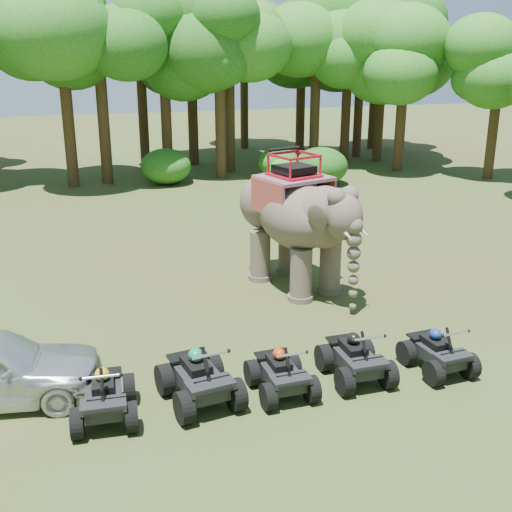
# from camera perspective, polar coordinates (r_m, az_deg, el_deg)

# --- Properties ---
(ground) EXTENTS (110.00, 110.00, 0.00)m
(ground) POSITION_cam_1_polar(r_m,az_deg,el_deg) (15.72, 1.24, -7.92)
(ground) COLOR #47381E
(ground) RESTS_ON ground
(elephant) EXTENTS (3.50, 5.27, 4.07)m
(elephant) POSITION_cam_1_polar(r_m,az_deg,el_deg) (18.79, 3.49, 3.17)
(elephant) COLOR brown
(elephant) RESTS_ON ground
(atv_0) EXTENTS (1.33, 1.76, 1.25)m
(atv_0) POSITION_cam_1_polar(r_m,az_deg,el_deg) (12.96, -13.43, -11.50)
(atv_0) COLOR black
(atv_0) RESTS_ON ground
(atv_1) EXTENTS (1.64, 2.05, 1.37)m
(atv_1) POSITION_cam_1_polar(r_m,az_deg,el_deg) (13.19, -5.09, -10.16)
(atv_1) COLOR black
(atv_1) RESTS_ON ground
(atv_2) EXTENTS (1.23, 1.64, 1.18)m
(atv_2) POSITION_cam_1_polar(r_m,az_deg,el_deg) (13.48, 2.26, -9.88)
(atv_2) COLOR black
(atv_2) RESTS_ON ground
(atv_3) EXTENTS (1.27, 1.72, 1.26)m
(atv_3) POSITION_cam_1_polar(r_m,az_deg,el_deg) (14.16, 8.87, -8.45)
(atv_3) COLOR black
(atv_3) RESTS_ON ground
(atv_4) EXTENTS (1.29, 1.68, 1.17)m
(atv_4) POSITION_cam_1_polar(r_m,az_deg,el_deg) (14.89, 15.91, -7.76)
(atv_4) COLOR black
(atv_4) RESTS_ON ground
(tree_0) EXTENTS (5.79, 5.79, 8.27)m
(tree_0) POSITION_cam_1_polar(r_m,az_deg,el_deg) (37.86, -10.10, 13.90)
(tree_0) COLOR #195114
(tree_0) RESTS_ON ground
(tree_1) EXTENTS (6.09, 6.09, 8.70)m
(tree_1) POSITION_cam_1_polar(r_m,az_deg,el_deg) (36.13, -2.37, 14.29)
(tree_1) COLOR #195114
(tree_1) RESTS_ON ground
(tree_2) EXTENTS (6.47, 6.47, 9.24)m
(tree_2) POSITION_cam_1_polar(r_m,az_deg,el_deg) (38.51, 5.32, 14.89)
(tree_2) COLOR #195114
(tree_2) RESTS_ON ground
(tree_3) EXTENTS (5.58, 5.58, 7.97)m
(tree_3) POSITION_cam_1_polar(r_m,az_deg,el_deg) (37.27, 12.84, 13.43)
(tree_3) COLOR #195114
(tree_3) RESTS_ON ground
(tree_4) EXTENTS (5.14, 5.14, 7.35)m
(tree_4) POSITION_cam_1_polar(r_m,az_deg,el_deg) (36.46, 20.50, 12.15)
(tree_4) COLOR #195114
(tree_4) RESTS_ON ground
(tree_27) EXTENTS (6.38, 6.38, 9.12)m
(tree_27) POSITION_cam_1_polar(r_m,az_deg,el_deg) (33.67, -16.55, 13.62)
(tree_27) COLOR #195114
(tree_27) RESTS_ON ground
(tree_28) EXTENTS (5.07, 5.07, 7.25)m
(tree_28) POSITION_cam_1_polar(r_m,az_deg,el_deg) (45.09, 13.00, 13.76)
(tree_28) COLOR #195114
(tree_28) RESTS_ON ground
(tree_29) EXTENTS (6.29, 6.29, 8.98)m
(tree_29) POSITION_cam_1_polar(r_m,az_deg,el_deg) (40.28, 11.05, 14.61)
(tree_29) COLOR #195114
(tree_29) RESTS_ON ground
(tree_31) EXTENTS (5.77, 5.77, 8.24)m
(tree_31) POSITION_cam_1_polar(r_m,az_deg,el_deg) (41.65, 9.17, 14.32)
(tree_31) COLOR #195114
(tree_31) RESTS_ON ground
(tree_33) EXTENTS (6.13, 6.13, 8.76)m
(tree_33) POSITION_cam_1_polar(r_m,az_deg,el_deg) (34.46, -3.23, 14.13)
(tree_33) COLOR #195114
(tree_33) RESTS_ON ground
(tree_34) EXTENTS (6.41, 6.41, 9.16)m
(tree_34) POSITION_cam_1_polar(r_m,az_deg,el_deg) (42.24, 4.02, 15.19)
(tree_34) COLOR #195114
(tree_34) RESTS_ON ground
(tree_35) EXTENTS (6.50, 6.50, 9.28)m
(tree_35) POSITION_cam_1_polar(r_m,az_deg,el_deg) (34.01, -13.59, 14.04)
(tree_35) COLOR #195114
(tree_35) RESTS_ON ground
(tree_36) EXTENTS (6.21, 6.21, 8.87)m
(tree_36) POSITION_cam_1_polar(r_m,az_deg,el_deg) (35.27, -8.09, 14.16)
(tree_36) COLOR #195114
(tree_36) RESTS_ON ground
(tree_37) EXTENTS (6.27, 6.27, 8.95)m
(tree_37) POSITION_cam_1_polar(r_m,az_deg,el_deg) (40.25, 8.09, 14.74)
(tree_37) COLOR #195114
(tree_37) RESTS_ON ground
(tree_38) EXTENTS (5.73, 5.73, 8.18)m
(tree_38) POSITION_cam_1_polar(r_m,az_deg,el_deg) (45.12, 10.48, 14.52)
(tree_38) COLOR #195114
(tree_38) RESTS_ON ground
(tree_40) EXTENTS (5.64, 5.64, 8.05)m
(tree_40) POSITION_cam_1_polar(r_m,az_deg,el_deg) (44.60, -1.06, 14.68)
(tree_40) COLOR #195114
(tree_40) RESTS_ON ground
(tree_41) EXTENTS (6.67, 6.67, 9.52)m
(tree_41) POSITION_cam_1_polar(r_m,az_deg,el_deg) (38.59, -5.73, 15.10)
(tree_41) COLOR #195114
(tree_41) RESTS_ON ground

